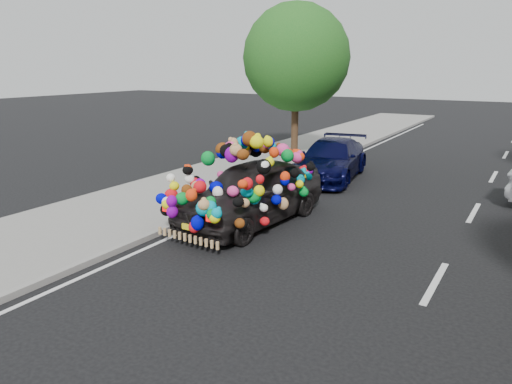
{
  "coord_description": "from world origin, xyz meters",
  "views": [
    {
      "loc": [
        4.96,
        -8.64,
        3.74
      ],
      "look_at": [
        -0.06,
        -0.02,
        1.2
      ],
      "focal_mm": 35.0,
      "sensor_mm": 36.0,
      "label": 1
    }
  ],
  "objects": [
    {
      "name": "plush_art_car",
      "position": [
        -1.0,
        1.39,
        1.11
      ],
      "size": [
        2.56,
        4.83,
        2.17
      ],
      "rotation": [
        0.0,
        0.0,
        -0.09
      ],
      "color": "black",
      "rests_on": "ground"
    },
    {
      "name": "lane_markings",
      "position": [
        3.6,
        0.0,
        0.01
      ],
      "size": [
        6.0,
        50.0,
        0.01
      ],
      "primitive_type": null,
      "color": "silver",
      "rests_on": "ground"
    },
    {
      "name": "ground",
      "position": [
        0.0,
        0.0,
        0.0
      ],
      "size": [
        100.0,
        100.0,
        0.0
      ],
      "primitive_type": "plane",
      "color": "black",
      "rests_on": "ground"
    },
    {
      "name": "tree_near_sidewalk",
      "position": [
        -3.8,
        9.5,
        4.02
      ],
      "size": [
        4.2,
        4.2,
        6.13
      ],
      "color": "#332114",
      "rests_on": "ground"
    },
    {
      "name": "sidewalk",
      "position": [
        -4.3,
        0.0,
        0.06
      ],
      "size": [
        4.0,
        60.0,
        0.12
      ],
      "primitive_type": "cube",
      "color": "gray",
      "rests_on": "ground"
    },
    {
      "name": "kerb",
      "position": [
        -2.35,
        0.0,
        0.07
      ],
      "size": [
        0.15,
        60.0,
        0.13
      ],
      "primitive_type": "cube",
      "color": "gray",
      "rests_on": "ground"
    },
    {
      "name": "navy_sedan",
      "position": [
        -1.18,
        6.91,
        0.66
      ],
      "size": [
        2.45,
        4.73,
        1.31
      ],
      "primitive_type": "imported",
      "rotation": [
        0.0,
        0.0,
        0.14
      ],
      "color": "black",
      "rests_on": "ground"
    }
  ]
}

